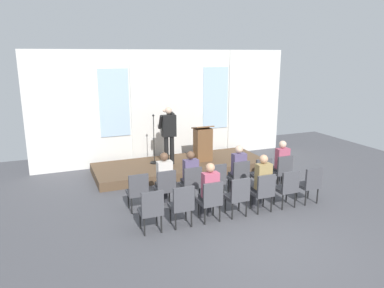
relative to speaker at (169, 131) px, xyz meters
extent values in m
plane|color=#4C4C51|center=(0.40, -4.85, -1.31)|extent=(16.05, 16.05, 0.00)
cube|color=silver|center=(0.40, 1.32, 0.57)|extent=(8.94, 0.10, 3.75)
cube|color=silver|center=(-1.39, 1.26, 0.78)|extent=(0.95, 0.04, 2.16)
cube|color=silver|center=(-0.76, 1.27, 0.57)|extent=(0.20, 0.08, 3.75)
cube|color=silver|center=(2.19, 1.26, 0.78)|extent=(0.95, 0.04, 2.16)
cube|color=silver|center=(2.81, 1.27, 0.57)|extent=(0.20, 0.08, 3.75)
cube|color=brown|center=(0.40, 0.02, -1.18)|extent=(5.40, 2.00, 0.26)
cylinder|color=black|center=(-0.09, -0.02, -0.60)|extent=(0.14, 0.14, 0.89)
cylinder|color=black|center=(0.09, -0.02, -0.60)|extent=(0.14, 0.14, 0.89)
cube|color=black|center=(0.00, -0.02, 0.18)|extent=(0.42, 0.22, 0.67)
cube|color=#B28C19|center=(0.00, 0.10, 0.25)|extent=(0.06, 0.01, 0.40)
sphere|color=beige|center=(0.00, -0.01, 0.64)|extent=(0.21, 0.21, 0.21)
cylinder|color=black|center=(-0.24, 0.06, 0.29)|extent=(0.09, 0.28, 0.45)
cylinder|color=black|center=(0.16, 0.12, 0.51)|extent=(0.15, 0.36, 0.15)
cylinder|color=black|center=(0.12, 0.25, 0.52)|extent=(0.11, 0.34, 0.15)
sphere|color=beige|center=(0.04, 0.51, 0.56)|extent=(0.10, 0.10, 0.10)
cylinder|color=black|center=(-0.40, 0.26, -1.03)|extent=(0.28, 0.28, 0.03)
cylinder|color=black|center=(-0.40, 0.26, -0.29)|extent=(0.02, 0.02, 1.45)
sphere|color=#262626|center=(-0.40, 0.26, 0.48)|extent=(0.07, 0.07, 0.07)
cube|color=brown|center=(1.14, -0.03, -0.52)|extent=(0.52, 0.40, 1.05)
cube|color=brown|center=(1.14, -0.01, 0.05)|extent=(0.60, 0.48, 0.14)
cylinder|color=black|center=(-1.44, -2.27, -1.11)|extent=(0.04, 0.04, 0.40)
cylinder|color=black|center=(-1.80, -2.27, -1.11)|extent=(0.04, 0.04, 0.40)
cylinder|color=black|center=(-1.44, -2.61, -1.11)|extent=(0.04, 0.04, 0.40)
cylinder|color=black|center=(-1.80, -2.61, -1.11)|extent=(0.04, 0.04, 0.40)
cube|color=#47474C|center=(-1.62, -2.44, -0.87)|extent=(0.46, 0.44, 0.08)
cube|color=#47474C|center=(-1.62, -2.63, -0.60)|extent=(0.46, 0.06, 0.46)
cylinder|color=black|center=(-0.77, -2.27, -1.11)|extent=(0.04, 0.04, 0.40)
cylinder|color=black|center=(-1.13, -2.27, -1.11)|extent=(0.04, 0.04, 0.40)
cylinder|color=black|center=(-0.77, -2.61, -1.11)|extent=(0.04, 0.04, 0.40)
cylinder|color=black|center=(-1.13, -2.61, -1.11)|extent=(0.04, 0.04, 0.40)
cube|color=#47474C|center=(-0.95, -2.44, -0.87)|extent=(0.46, 0.44, 0.08)
cube|color=#47474C|center=(-0.95, -2.63, -0.60)|extent=(0.46, 0.06, 0.46)
cylinder|color=#2D2D33|center=(-1.04, -2.26, -1.09)|extent=(0.10, 0.10, 0.44)
cylinder|color=#2D2D33|center=(-0.86, -2.26, -1.09)|extent=(0.10, 0.10, 0.44)
cube|color=#2D2D33|center=(-0.95, -2.38, -0.81)|extent=(0.34, 0.36, 0.12)
cube|color=silver|center=(-0.95, -2.49, -0.46)|extent=(0.36, 0.20, 0.58)
sphere|color=brown|center=(-0.95, -2.47, -0.05)|extent=(0.20, 0.20, 0.20)
cylinder|color=black|center=(-0.09, -2.27, -1.11)|extent=(0.04, 0.04, 0.40)
cylinder|color=black|center=(-0.45, -2.27, -1.11)|extent=(0.04, 0.04, 0.40)
cylinder|color=black|center=(-0.09, -2.61, -1.11)|extent=(0.04, 0.04, 0.40)
cylinder|color=black|center=(-0.45, -2.61, -1.11)|extent=(0.04, 0.04, 0.40)
cube|color=#47474C|center=(-0.27, -2.44, -0.87)|extent=(0.46, 0.44, 0.08)
cube|color=#47474C|center=(-0.27, -2.63, -0.60)|extent=(0.46, 0.06, 0.46)
cylinder|color=#2D2D33|center=(-0.36, -2.26, -1.09)|extent=(0.10, 0.10, 0.44)
cylinder|color=#2D2D33|center=(-0.18, -2.26, -1.09)|extent=(0.10, 0.10, 0.44)
cube|color=#2D2D33|center=(-0.27, -2.38, -0.81)|extent=(0.34, 0.36, 0.12)
cube|color=#594C72|center=(-0.27, -2.49, -0.47)|extent=(0.36, 0.20, 0.55)
sphere|color=brown|center=(-0.27, -2.47, -0.09)|extent=(0.20, 0.20, 0.20)
cylinder|color=black|center=(0.58, -2.27, -1.11)|extent=(0.04, 0.04, 0.40)
cylinder|color=black|center=(0.22, -2.27, -1.11)|extent=(0.04, 0.04, 0.40)
cylinder|color=black|center=(0.58, -2.61, -1.11)|extent=(0.04, 0.04, 0.40)
cylinder|color=black|center=(0.22, -2.61, -1.11)|extent=(0.04, 0.04, 0.40)
cube|color=#47474C|center=(0.40, -2.44, -0.87)|extent=(0.46, 0.44, 0.08)
cube|color=#47474C|center=(0.40, -2.63, -0.60)|extent=(0.46, 0.06, 0.46)
cylinder|color=black|center=(1.25, -2.27, -1.11)|extent=(0.04, 0.04, 0.40)
cylinder|color=black|center=(0.89, -2.27, -1.11)|extent=(0.04, 0.04, 0.40)
cylinder|color=black|center=(1.25, -2.61, -1.11)|extent=(0.04, 0.04, 0.40)
cylinder|color=black|center=(0.89, -2.61, -1.11)|extent=(0.04, 0.04, 0.40)
cube|color=#47474C|center=(1.07, -2.44, -0.87)|extent=(0.46, 0.44, 0.08)
cube|color=#47474C|center=(1.07, -2.63, -0.60)|extent=(0.46, 0.06, 0.46)
cylinder|color=#2D2D33|center=(0.98, -2.26, -1.09)|extent=(0.10, 0.10, 0.44)
cylinder|color=#2D2D33|center=(1.16, -2.26, -1.09)|extent=(0.10, 0.10, 0.44)
cube|color=#2D2D33|center=(1.07, -2.38, -0.81)|extent=(0.34, 0.36, 0.12)
cube|color=#594C72|center=(1.07, -2.49, -0.46)|extent=(0.36, 0.20, 0.56)
sphere|color=beige|center=(1.07, -2.47, -0.07)|extent=(0.20, 0.20, 0.20)
cylinder|color=black|center=(1.92, -2.27, -1.11)|extent=(0.04, 0.04, 0.40)
cylinder|color=black|center=(1.56, -2.27, -1.11)|extent=(0.04, 0.04, 0.40)
cylinder|color=black|center=(1.92, -2.61, -1.11)|extent=(0.04, 0.04, 0.40)
cylinder|color=black|center=(1.56, -2.61, -1.11)|extent=(0.04, 0.04, 0.40)
cube|color=#47474C|center=(1.74, -2.44, -0.87)|extent=(0.46, 0.44, 0.08)
cube|color=#47474C|center=(1.74, -2.63, -0.60)|extent=(0.46, 0.06, 0.46)
cylinder|color=black|center=(2.60, -2.27, -1.11)|extent=(0.04, 0.04, 0.40)
cylinder|color=black|center=(2.24, -2.27, -1.11)|extent=(0.04, 0.04, 0.40)
cylinder|color=black|center=(2.60, -2.61, -1.11)|extent=(0.04, 0.04, 0.40)
cylinder|color=black|center=(2.24, -2.61, -1.11)|extent=(0.04, 0.04, 0.40)
cube|color=#47474C|center=(2.42, -2.44, -0.87)|extent=(0.46, 0.44, 0.08)
cube|color=#47474C|center=(2.42, -2.63, -0.60)|extent=(0.46, 0.06, 0.46)
cylinder|color=#2D2D33|center=(2.33, -2.26, -1.09)|extent=(0.10, 0.10, 0.44)
cylinder|color=#2D2D33|center=(2.51, -2.26, -1.09)|extent=(0.10, 0.10, 0.44)
cube|color=#2D2D33|center=(2.42, -2.38, -0.81)|extent=(0.34, 0.36, 0.12)
cube|color=#B24C66|center=(2.42, -2.49, -0.46)|extent=(0.36, 0.20, 0.57)
sphere|color=beige|center=(2.42, -2.47, -0.07)|extent=(0.20, 0.20, 0.20)
cylinder|color=black|center=(-1.44, -3.40, -1.11)|extent=(0.04, 0.04, 0.40)
cylinder|color=black|center=(-1.80, -3.40, -1.11)|extent=(0.04, 0.04, 0.40)
cylinder|color=black|center=(-1.44, -3.74, -1.11)|extent=(0.04, 0.04, 0.40)
cylinder|color=black|center=(-1.80, -3.74, -1.11)|extent=(0.04, 0.04, 0.40)
cube|color=#47474C|center=(-1.62, -3.57, -0.87)|extent=(0.46, 0.44, 0.08)
cube|color=#47474C|center=(-1.62, -3.76, -0.60)|extent=(0.46, 0.06, 0.46)
cylinder|color=black|center=(-0.77, -3.40, -1.11)|extent=(0.04, 0.04, 0.40)
cylinder|color=black|center=(-1.13, -3.40, -1.11)|extent=(0.04, 0.04, 0.40)
cylinder|color=black|center=(-0.77, -3.74, -1.11)|extent=(0.04, 0.04, 0.40)
cylinder|color=black|center=(-1.13, -3.74, -1.11)|extent=(0.04, 0.04, 0.40)
cube|color=#47474C|center=(-0.95, -3.57, -0.87)|extent=(0.46, 0.44, 0.08)
cube|color=#47474C|center=(-0.95, -3.76, -0.60)|extent=(0.46, 0.06, 0.46)
cylinder|color=black|center=(-0.09, -3.40, -1.11)|extent=(0.04, 0.04, 0.40)
cylinder|color=black|center=(-0.45, -3.40, -1.11)|extent=(0.04, 0.04, 0.40)
cylinder|color=black|center=(-0.09, -3.74, -1.11)|extent=(0.04, 0.04, 0.40)
cylinder|color=black|center=(-0.45, -3.74, -1.11)|extent=(0.04, 0.04, 0.40)
cube|color=#47474C|center=(-0.27, -3.57, -0.87)|extent=(0.46, 0.44, 0.08)
cube|color=#47474C|center=(-0.27, -3.76, -0.60)|extent=(0.46, 0.06, 0.46)
cylinder|color=#2D2D33|center=(-0.36, -3.39, -1.09)|extent=(0.10, 0.10, 0.44)
cylinder|color=#2D2D33|center=(-0.18, -3.39, -1.09)|extent=(0.10, 0.10, 0.44)
cube|color=#2D2D33|center=(-0.27, -3.51, -0.81)|extent=(0.34, 0.36, 0.12)
cube|color=#B24C66|center=(-0.27, -3.62, -0.46)|extent=(0.36, 0.20, 0.57)
sphere|color=tan|center=(-0.27, -3.60, -0.07)|extent=(0.20, 0.20, 0.20)
cylinder|color=black|center=(0.58, -3.40, -1.11)|extent=(0.04, 0.04, 0.40)
cylinder|color=black|center=(0.22, -3.40, -1.11)|extent=(0.04, 0.04, 0.40)
cylinder|color=black|center=(0.58, -3.74, -1.11)|extent=(0.04, 0.04, 0.40)
cylinder|color=black|center=(0.22, -3.74, -1.11)|extent=(0.04, 0.04, 0.40)
cube|color=#47474C|center=(0.40, -3.57, -0.87)|extent=(0.46, 0.44, 0.08)
cube|color=#47474C|center=(0.40, -3.76, -0.60)|extent=(0.46, 0.06, 0.46)
cylinder|color=black|center=(1.25, -3.40, -1.11)|extent=(0.04, 0.04, 0.40)
cylinder|color=black|center=(0.89, -3.40, -1.11)|extent=(0.04, 0.04, 0.40)
cylinder|color=black|center=(1.25, -3.74, -1.11)|extent=(0.04, 0.04, 0.40)
cylinder|color=black|center=(0.89, -3.74, -1.11)|extent=(0.04, 0.04, 0.40)
cube|color=#47474C|center=(1.07, -3.57, -0.87)|extent=(0.46, 0.44, 0.08)
cube|color=#47474C|center=(1.07, -3.76, -0.60)|extent=(0.46, 0.06, 0.46)
cylinder|color=#2D2D33|center=(0.98, -3.39, -1.09)|extent=(0.10, 0.10, 0.44)
cylinder|color=#2D2D33|center=(1.16, -3.39, -1.09)|extent=(0.10, 0.10, 0.44)
cube|color=#2D2D33|center=(1.07, -3.51, -0.81)|extent=(0.34, 0.36, 0.12)
cube|color=#997F4C|center=(1.07, -3.62, -0.44)|extent=(0.36, 0.20, 0.61)
sphere|color=tan|center=(1.07, -3.60, -0.03)|extent=(0.20, 0.20, 0.20)
cylinder|color=black|center=(1.92, -3.40, -1.11)|extent=(0.04, 0.04, 0.40)
cylinder|color=black|center=(1.56, -3.40, -1.11)|extent=(0.04, 0.04, 0.40)
cylinder|color=black|center=(1.92, -3.74, -1.11)|extent=(0.04, 0.04, 0.40)
cylinder|color=black|center=(1.56, -3.74, -1.11)|extent=(0.04, 0.04, 0.40)
cube|color=#47474C|center=(1.74, -3.57, -0.87)|extent=(0.46, 0.44, 0.08)
cube|color=#47474C|center=(1.74, -3.76, -0.60)|extent=(0.46, 0.06, 0.46)
cylinder|color=black|center=(2.60, -3.40, -1.11)|extent=(0.04, 0.04, 0.40)
cylinder|color=black|center=(2.24, -3.40, -1.11)|extent=(0.04, 0.04, 0.40)
cylinder|color=black|center=(2.60, -3.74, -1.11)|extent=(0.04, 0.04, 0.40)
cylinder|color=black|center=(2.24, -3.74, -1.11)|extent=(0.04, 0.04, 0.40)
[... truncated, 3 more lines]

